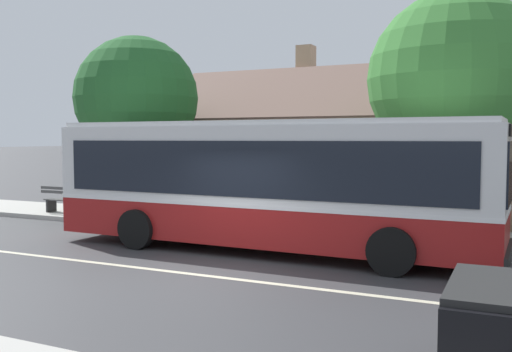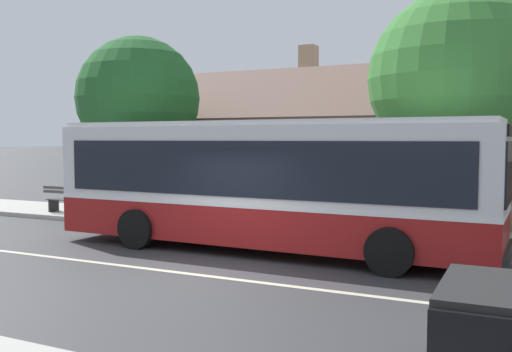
{
  "view_description": "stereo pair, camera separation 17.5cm",
  "coord_description": "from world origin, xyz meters",
  "px_view_note": "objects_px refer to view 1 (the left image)",
  "views": [
    {
      "loc": [
        5.85,
        -9.81,
        2.77
      ],
      "look_at": [
        -0.73,
        4.09,
        1.75
      ],
      "focal_mm": 40.0,
      "sensor_mm": 36.0,
      "label": 1
    },
    {
      "loc": [
        6.01,
        -9.73,
        2.77
      ],
      "look_at": [
        -0.73,
        4.09,
        1.75
      ],
      "focal_mm": 40.0,
      "sensor_mm": 36.0,
      "label": 2
    }
  ],
  "objects_px": {
    "transit_bus": "(267,182)",
    "bench_by_building": "(66,201)",
    "bench_down_street": "(171,207)",
    "street_tree_secondary": "(138,103)",
    "street_tree_primary": "(455,79)"
  },
  "relations": [
    {
      "from": "bench_down_street",
      "to": "street_tree_secondary",
      "type": "bearing_deg",
      "value": 150.97
    },
    {
      "from": "street_tree_primary",
      "to": "street_tree_secondary",
      "type": "relative_size",
      "value": 1.08
    },
    {
      "from": "transit_bus",
      "to": "street_tree_secondary",
      "type": "distance_m",
      "value": 7.9
    },
    {
      "from": "transit_bus",
      "to": "street_tree_primary",
      "type": "height_order",
      "value": "street_tree_primary"
    },
    {
      "from": "bench_by_building",
      "to": "bench_down_street",
      "type": "bearing_deg",
      "value": 1.06
    },
    {
      "from": "transit_bus",
      "to": "bench_by_building",
      "type": "height_order",
      "value": "transit_bus"
    },
    {
      "from": "transit_bus",
      "to": "street_tree_secondary",
      "type": "xyz_separation_m",
      "value": [
        -6.61,
        3.68,
        2.28
      ]
    },
    {
      "from": "transit_bus",
      "to": "street_tree_primary",
      "type": "distance_m",
      "value": 6.19
    },
    {
      "from": "transit_bus",
      "to": "bench_by_building",
      "type": "bearing_deg",
      "value": 164.74
    },
    {
      "from": "bench_by_building",
      "to": "street_tree_secondary",
      "type": "relative_size",
      "value": 0.29
    },
    {
      "from": "bench_down_street",
      "to": "street_tree_primary",
      "type": "xyz_separation_m",
      "value": [
        8.38,
        1.48,
        3.82
      ]
    },
    {
      "from": "bench_by_building",
      "to": "transit_bus",
      "type": "bearing_deg",
      "value": -15.26
    },
    {
      "from": "bench_down_street",
      "to": "street_tree_secondary",
      "type": "relative_size",
      "value": 0.28
    },
    {
      "from": "bench_by_building",
      "to": "street_tree_secondary",
      "type": "distance_m",
      "value": 4.27
    },
    {
      "from": "bench_by_building",
      "to": "bench_down_street",
      "type": "xyz_separation_m",
      "value": [
        4.36,
        0.08,
        -0.0
      ]
    }
  ]
}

